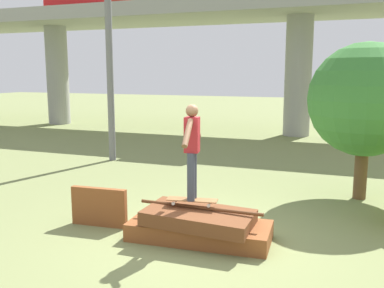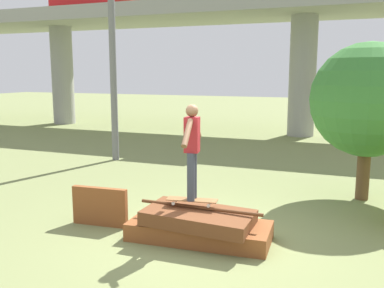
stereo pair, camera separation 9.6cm
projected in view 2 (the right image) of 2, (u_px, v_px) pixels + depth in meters
name	position (u px, v px, depth m)	size (l,w,h in m)	color
ground_plane	(200.00, 239.00, 6.86)	(80.00, 80.00, 0.00)	olive
scrap_pile	(199.00, 226.00, 6.80)	(2.30, 1.08, 0.56)	brown
scrap_plank_loose	(100.00, 207.00, 7.44)	(1.02, 0.19, 0.68)	brown
skateboard	(192.00, 200.00, 6.83)	(0.84, 0.33, 0.09)	brown
skater	(192.00, 146.00, 6.69)	(0.25, 1.11, 1.52)	#383D4C
highway_overpass	(305.00, 16.00, 17.29)	(44.00, 4.66, 5.54)	gray
utility_pole	(112.00, 33.00, 12.47)	(1.30, 0.20, 7.30)	slate
tree_behind_left	(368.00, 100.00, 8.70)	(2.34, 2.34, 3.26)	brown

